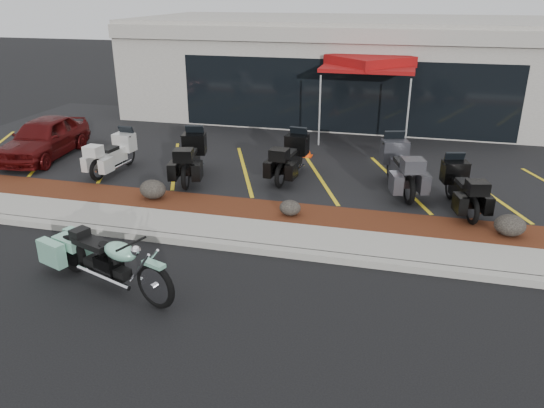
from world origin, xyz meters
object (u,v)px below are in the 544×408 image
(touring_white, at_px, (127,146))
(traffic_cone, at_px, (307,150))
(hero_cruiser, at_px, (155,279))
(parked_car, at_px, (44,138))
(popup_canopy, at_px, (369,63))

(touring_white, distance_m, traffic_cone, 5.50)
(touring_white, bearing_deg, hero_cruiser, -143.06)
(parked_car, height_order, popup_canopy, popup_canopy)
(hero_cruiser, xyz_separation_m, popup_canopy, (2.45, 11.71, 2.17))
(hero_cruiser, xyz_separation_m, traffic_cone, (0.87, 8.90, -0.21))
(hero_cruiser, relative_size, popup_canopy, 0.86)
(touring_white, bearing_deg, traffic_cone, -61.10)
(parked_car, distance_m, popup_canopy, 10.89)
(touring_white, height_order, traffic_cone, touring_white)
(traffic_cone, bearing_deg, parked_car, -164.86)
(touring_white, distance_m, popup_canopy, 8.52)
(hero_cruiser, relative_size, traffic_cone, 7.90)
(hero_cruiser, bearing_deg, traffic_cone, 104.19)
(hero_cruiser, bearing_deg, parked_car, 156.01)
(popup_canopy, bearing_deg, touring_white, -128.05)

